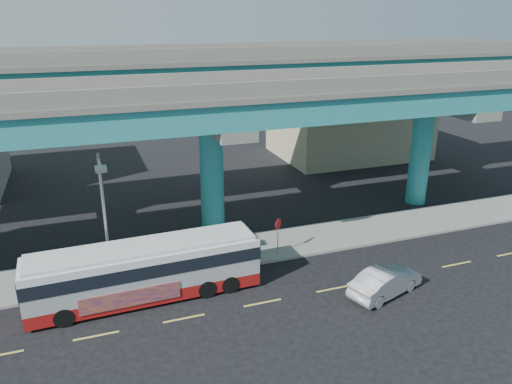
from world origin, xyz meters
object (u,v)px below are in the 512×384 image
object	(u,v)px
transit_bus	(145,269)
street_lamp	(104,204)
sedan	(385,282)
stop_sign	(278,229)

from	to	relation	value
transit_bus	street_lamp	size ratio (longest dim) A/B	1.62
transit_bus	sedan	size ratio (longest dim) A/B	2.54
transit_bus	street_lamp	xyz separation A→B (m)	(-1.60, 1.27, 3.23)
transit_bus	street_lamp	bearing A→B (deg)	139.80
sedan	street_lamp	world-z (taller)	street_lamp
sedan	transit_bus	bearing A→B (deg)	53.49
street_lamp	transit_bus	bearing A→B (deg)	-38.45
transit_bus	stop_sign	distance (m)	8.23
stop_sign	transit_bus	bearing A→B (deg)	178.30
sedan	street_lamp	xyz separation A→B (m)	(-13.18, 5.09, 4.13)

